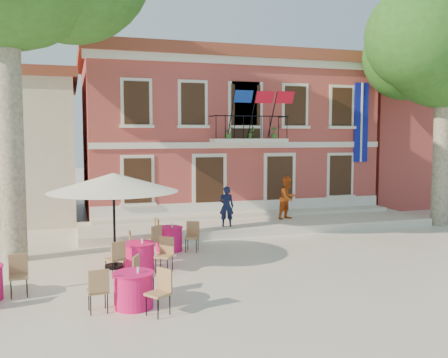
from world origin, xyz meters
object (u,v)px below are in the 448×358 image
(pedestrian_orange, at_px, (288,198))
(cafe_table_1, at_px, (134,288))
(pedestrian_navy, at_px, (226,206))
(patio_umbrella, at_px, (114,183))
(plane_tree_east, at_px, (445,48))
(cafe_table_3, at_px, (169,238))
(cafe_table_4, at_px, (139,255))

(pedestrian_orange, relative_size, cafe_table_1, 0.94)
(pedestrian_navy, bearing_deg, patio_umbrella, 56.70)
(pedestrian_navy, bearing_deg, cafe_table_1, 75.94)
(pedestrian_orange, bearing_deg, cafe_table_1, -157.20)
(cafe_table_1, bearing_deg, plane_tree_east, 25.51)
(plane_tree_east, distance_m, cafe_table_3, 13.50)
(plane_tree_east, distance_m, cafe_table_4, 14.92)
(pedestrian_navy, distance_m, cafe_table_4, 5.67)
(pedestrian_navy, xyz_separation_m, pedestrian_orange, (2.89, 0.87, 0.11))
(plane_tree_east, bearing_deg, patio_umbrella, -167.77)
(patio_umbrella, height_order, pedestrian_orange, patio_umbrella)
(plane_tree_east, height_order, pedestrian_navy, plane_tree_east)
(pedestrian_navy, bearing_deg, cafe_table_4, 64.58)
(cafe_table_3, bearing_deg, patio_umbrella, -139.30)
(patio_umbrella, bearing_deg, cafe_table_4, -40.36)
(patio_umbrella, height_order, cafe_table_1, patio_umbrella)
(pedestrian_orange, xyz_separation_m, cafe_table_4, (-6.71, -5.01, -0.74))
(patio_umbrella, xyz_separation_m, cafe_table_1, (0.10, -3.45, -1.97))
(pedestrian_navy, height_order, cafe_table_3, pedestrian_navy)
(cafe_table_1, relative_size, cafe_table_4, 1.00)
(plane_tree_east, height_order, pedestrian_orange, plane_tree_east)
(plane_tree_east, bearing_deg, pedestrian_orange, 165.49)
(plane_tree_east, bearing_deg, cafe_table_4, -165.09)
(cafe_table_1, bearing_deg, cafe_table_3, 70.99)
(plane_tree_east, xyz_separation_m, pedestrian_orange, (-6.13, 1.59, -6.04))
(cafe_table_4, bearing_deg, cafe_table_1, -99.52)
(pedestrian_orange, height_order, cafe_table_4, pedestrian_orange)
(pedestrian_orange, bearing_deg, plane_tree_east, -39.53)
(pedestrian_orange, height_order, cafe_table_3, pedestrian_orange)
(cafe_table_1, height_order, cafe_table_3, same)
(patio_umbrella, height_order, cafe_table_4, patio_umbrella)
(cafe_table_3, bearing_deg, cafe_table_4, -120.70)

